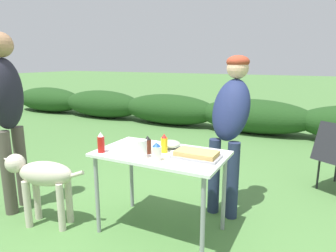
% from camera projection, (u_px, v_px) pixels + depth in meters
% --- Properties ---
extents(ground_plane, '(60.00, 60.00, 0.00)m').
position_uv_depth(ground_plane, '(161.00, 230.00, 2.72)').
color(ground_plane, '#4C7A3D').
extents(shrub_hedge, '(14.40, 0.90, 0.72)m').
position_uv_depth(shrub_hedge, '(254.00, 116.00, 6.26)').
color(shrub_hedge, '#1E4219').
rests_on(shrub_hedge, ground).
extents(folding_table, '(1.10, 0.64, 0.74)m').
position_uv_depth(folding_table, '(161.00, 161.00, 2.57)').
color(folding_table, white).
rests_on(folding_table, ground).
extents(food_tray, '(0.38, 0.22, 0.06)m').
position_uv_depth(food_tray, '(197.00, 155.00, 2.41)').
color(food_tray, '#9E9EA3').
rests_on(food_tray, folding_table).
extents(plate_stack, '(0.23, 0.23, 0.02)m').
position_uv_depth(plate_stack, '(134.00, 147.00, 2.69)').
color(plate_stack, white).
rests_on(plate_stack, folding_table).
extents(mixing_bowl, '(0.20, 0.20, 0.06)m').
position_uv_depth(mixing_bowl, '(170.00, 144.00, 2.69)').
color(mixing_bowl, '#ADBC99').
rests_on(mixing_bowl, folding_table).
extents(paper_cup_stack, '(0.08, 0.08, 0.15)m').
position_uv_depth(paper_cup_stack, '(142.00, 149.00, 2.40)').
color(paper_cup_stack, white).
rests_on(paper_cup_stack, folding_table).
extents(bbq_sauce_bottle, '(0.06, 0.06, 0.15)m').
position_uv_depth(bbq_sauce_bottle, '(148.00, 145.00, 2.51)').
color(bbq_sauce_bottle, '#562314').
rests_on(bbq_sauce_bottle, folding_table).
extents(mayo_bottle, '(0.08, 0.08, 0.15)m').
position_uv_depth(mayo_bottle, '(156.00, 152.00, 2.34)').
color(mayo_bottle, silver).
rests_on(mayo_bottle, folding_table).
extents(ketchup_bottle, '(0.06, 0.06, 0.18)m').
position_uv_depth(ketchup_bottle, '(101.00, 143.00, 2.54)').
color(ketchup_bottle, red).
rests_on(ketchup_bottle, folding_table).
extents(mustard_bottle, '(0.06, 0.06, 0.16)m').
position_uv_depth(mustard_bottle, '(164.00, 144.00, 2.54)').
color(mustard_bottle, yellow).
rests_on(mustard_bottle, folding_table).
extents(standing_person_in_navy_coat, '(0.42, 0.52, 1.56)m').
position_uv_depth(standing_person_in_navy_coat, '(230.00, 117.00, 2.88)').
color(standing_person_in_navy_coat, '#232D4C').
rests_on(standing_person_in_navy_coat, ground).
extents(standing_person_in_red_jacket, '(0.36, 0.43, 1.77)m').
position_uv_depth(standing_person_in_red_jacket, '(7.00, 106.00, 2.89)').
color(standing_person_in_red_jacket, '#4C473D').
rests_on(standing_person_in_red_jacket, ground).
extents(dog, '(0.79, 0.36, 0.67)m').
position_uv_depth(dog, '(41.00, 177.00, 2.73)').
color(dog, beige).
rests_on(dog, ground).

